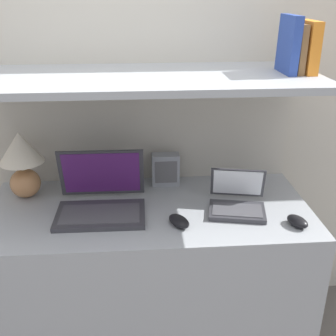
{
  "coord_description": "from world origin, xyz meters",
  "views": [
    {
      "loc": [
        -0.04,
        -1.28,
        1.64
      ],
      "look_at": [
        0.09,
        0.31,
        0.95
      ],
      "focal_mm": 45.0,
      "sensor_mm": 36.0,
      "label": 1
    }
  ],
  "objects_px": {
    "computer_mouse": "(179,221)",
    "book_blue": "(289,44)",
    "second_mouse": "(297,221)",
    "laptop_large": "(101,200)",
    "book_brown": "(297,49)",
    "router_box": "(166,169)",
    "table_lamp": "(22,159)",
    "book_orange": "(307,47)",
    "laptop_small": "(237,202)"
  },
  "relations": [
    {
      "from": "table_lamp",
      "to": "laptop_small",
      "type": "bearing_deg",
      "value": -12.21
    },
    {
      "from": "laptop_large",
      "to": "computer_mouse",
      "type": "distance_m",
      "value": 0.35
    },
    {
      "from": "laptop_small",
      "to": "router_box",
      "type": "xyz_separation_m",
      "value": [
        -0.28,
        0.28,
        0.04
      ]
    },
    {
      "from": "table_lamp",
      "to": "laptop_small",
      "type": "height_order",
      "value": "table_lamp"
    },
    {
      "from": "laptop_small",
      "to": "computer_mouse",
      "type": "bearing_deg",
      "value": -156.71
    },
    {
      "from": "book_brown",
      "to": "computer_mouse",
      "type": "bearing_deg",
      "value": -155.15
    },
    {
      "from": "laptop_large",
      "to": "table_lamp",
      "type": "bearing_deg",
      "value": 154.07
    },
    {
      "from": "laptop_small",
      "to": "book_blue",
      "type": "xyz_separation_m",
      "value": [
        0.19,
        0.11,
        0.63
      ]
    },
    {
      "from": "book_orange",
      "to": "book_blue",
      "type": "relative_size",
      "value": 0.9
    },
    {
      "from": "book_orange",
      "to": "laptop_small",
      "type": "bearing_deg",
      "value": -157.11
    },
    {
      "from": "table_lamp",
      "to": "laptop_large",
      "type": "distance_m",
      "value": 0.41
    },
    {
      "from": "second_mouse",
      "to": "router_box",
      "type": "bearing_deg",
      "value": 139.19
    },
    {
      "from": "book_blue",
      "to": "router_box",
      "type": "bearing_deg",
      "value": 161.13
    },
    {
      "from": "router_box",
      "to": "book_brown",
      "type": "height_order",
      "value": "book_brown"
    },
    {
      "from": "laptop_small",
      "to": "book_orange",
      "type": "relative_size",
      "value": 1.36
    },
    {
      "from": "laptop_large",
      "to": "book_orange",
      "type": "xyz_separation_m",
      "value": [
        0.84,
        0.08,
        0.6
      ]
    },
    {
      "from": "table_lamp",
      "to": "book_blue",
      "type": "height_order",
      "value": "book_blue"
    },
    {
      "from": "laptop_large",
      "to": "second_mouse",
      "type": "distance_m",
      "value": 0.81
    },
    {
      "from": "table_lamp",
      "to": "second_mouse",
      "type": "relative_size",
      "value": 2.68
    },
    {
      "from": "second_mouse",
      "to": "book_blue",
      "type": "distance_m",
      "value": 0.7
    },
    {
      "from": "computer_mouse",
      "to": "book_blue",
      "type": "height_order",
      "value": "book_blue"
    },
    {
      "from": "laptop_large",
      "to": "laptop_small",
      "type": "distance_m",
      "value": 0.58
    },
    {
      "from": "computer_mouse",
      "to": "router_box",
      "type": "bearing_deg",
      "value": 93.69
    },
    {
      "from": "laptop_large",
      "to": "computer_mouse",
      "type": "xyz_separation_m",
      "value": [
        0.32,
        -0.14,
        -0.03
      ]
    },
    {
      "from": "laptop_large",
      "to": "book_blue",
      "type": "bearing_deg",
      "value": 6.16
    },
    {
      "from": "second_mouse",
      "to": "book_blue",
      "type": "bearing_deg",
      "value": 94.06
    },
    {
      "from": "laptop_small",
      "to": "second_mouse",
      "type": "bearing_deg",
      "value": -35.81
    },
    {
      "from": "second_mouse",
      "to": "table_lamp",
      "type": "bearing_deg",
      "value": 162.79
    },
    {
      "from": "computer_mouse",
      "to": "book_brown",
      "type": "xyz_separation_m",
      "value": [
        0.49,
        0.22,
        0.63
      ]
    },
    {
      "from": "book_brown",
      "to": "book_blue",
      "type": "relative_size",
      "value": 0.85
    },
    {
      "from": "laptop_large",
      "to": "computer_mouse",
      "type": "relative_size",
      "value": 2.92
    },
    {
      "from": "second_mouse",
      "to": "book_brown",
      "type": "xyz_separation_m",
      "value": [
        0.02,
        0.26,
        0.63
      ]
    },
    {
      "from": "computer_mouse",
      "to": "book_brown",
      "type": "distance_m",
      "value": 0.83
    },
    {
      "from": "book_orange",
      "to": "book_brown",
      "type": "relative_size",
      "value": 1.06
    },
    {
      "from": "table_lamp",
      "to": "computer_mouse",
      "type": "distance_m",
      "value": 0.75
    },
    {
      "from": "laptop_large",
      "to": "book_blue",
      "type": "xyz_separation_m",
      "value": [
        0.77,
        0.08,
        0.61
      ]
    },
    {
      "from": "book_brown",
      "to": "second_mouse",
      "type": "bearing_deg",
      "value": -93.62
    },
    {
      "from": "laptop_small",
      "to": "book_orange",
      "type": "xyz_separation_m",
      "value": [
        0.27,
        0.11,
        0.62
      ]
    },
    {
      "from": "computer_mouse",
      "to": "second_mouse",
      "type": "relative_size",
      "value": 1.11
    },
    {
      "from": "table_lamp",
      "to": "book_brown",
      "type": "distance_m",
      "value": 1.24
    },
    {
      "from": "table_lamp",
      "to": "computer_mouse",
      "type": "bearing_deg",
      "value": -25.16
    },
    {
      "from": "second_mouse",
      "to": "book_blue",
      "type": "relative_size",
      "value": 0.52
    },
    {
      "from": "computer_mouse",
      "to": "book_blue",
      "type": "bearing_deg",
      "value": 26.55
    },
    {
      "from": "table_lamp",
      "to": "laptop_small",
      "type": "xyz_separation_m",
      "value": [
        0.92,
        -0.2,
        -0.15
      ]
    },
    {
      "from": "laptop_small",
      "to": "router_box",
      "type": "height_order",
      "value": "laptop_small"
    },
    {
      "from": "book_orange",
      "to": "table_lamp",
      "type": "bearing_deg",
      "value": 175.85
    },
    {
      "from": "table_lamp",
      "to": "router_box",
      "type": "height_order",
      "value": "table_lamp"
    },
    {
      "from": "laptop_large",
      "to": "book_brown",
      "type": "xyz_separation_m",
      "value": [
        0.8,
        0.08,
        0.6
      ]
    },
    {
      "from": "table_lamp",
      "to": "book_orange",
      "type": "height_order",
      "value": "book_orange"
    },
    {
      "from": "book_orange",
      "to": "book_brown",
      "type": "xyz_separation_m",
      "value": [
        -0.04,
        0.0,
        -0.01
      ]
    }
  ]
}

